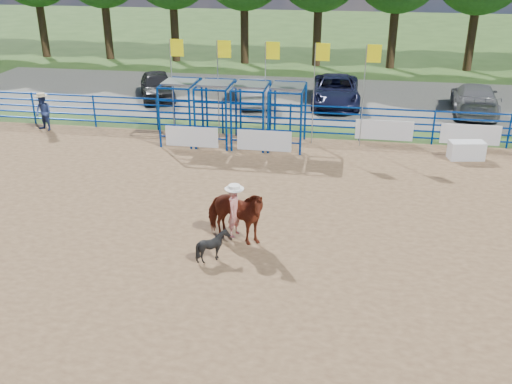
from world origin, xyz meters
The scene contains 13 objects.
ground centered at (0.00, 0.00, 0.00)m, with size 120.00×120.00×0.00m, color #3B5A24.
arena_dirt centered at (0.00, 0.00, 0.01)m, with size 30.00×20.00×0.02m, color olive.
gravel_strip centered at (0.00, 17.00, 0.01)m, with size 40.00×10.00×0.01m, color slate.
announcer_table centered at (7.12, 8.42, 0.37)m, with size 1.33×0.62×0.71m, color silver.
horse_and_rider centered at (-0.48, 0.32, 0.94)m, with size 2.17×1.48×2.48m.
calf centered at (-0.85, -0.78, 0.45)m, with size 0.70×0.78×0.86m, color black.
spectator_cowboy centered at (-11.03, 9.15, 0.86)m, with size 0.95×0.86×1.67m.
car_a centered at (-7.86, 15.47, 0.73)m, with size 1.70×4.22×1.44m, color black.
car_b centered at (-2.63, 15.27, 0.70)m, with size 1.46×4.20×1.38m, color gray.
car_c centered at (1.72, 15.87, 0.74)m, with size 2.42×5.25×1.46m, color black.
car_d centered at (8.56, 15.23, 0.76)m, with size 2.10×5.18×1.50m, color #5D5D5F.
perimeter_fence centered at (0.00, 0.00, 0.75)m, with size 30.10×20.10×1.50m.
chute_assembly centered at (-1.90, 8.84, 1.26)m, with size 19.32×2.41×4.20m.
Camera 1 is at (2.48, -13.71, 7.88)m, focal length 40.00 mm.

